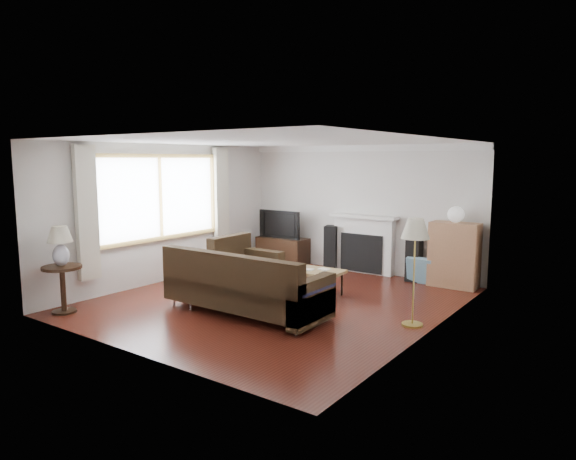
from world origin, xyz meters
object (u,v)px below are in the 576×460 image
Objects in this scene: tv_stand at (283,250)px; floor_lamp at (414,273)px; side_table at (63,289)px; sectional_sofa at (246,284)px; coffee_table at (310,282)px; bookshelf at (454,255)px.

floor_lamp reaches higher than tv_stand.
sectional_sofa is at bearing 35.35° from side_table.
floor_lamp is at bearing -18.61° from coffee_table.
coffee_table is at bearing 82.48° from sectional_sofa.
tv_stand is 0.41× the size of sectional_sofa.
tv_stand is 4.61m from floor_lamp.
coffee_table is 3.78m from side_table.
tv_stand is 0.98× the size of bookshelf.
tv_stand is 3.69m from bookshelf.
floor_lamp is at bearing -84.34° from bookshelf.
floor_lamp is 5.01m from side_table.
sectional_sofa is 3.86× the size of side_table.
floor_lamp reaches higher than bookshelf.
sectional_sofa is at bearing -120.59° from bookshelf.
bookshelf is 1.04× the size of coffee_table.
sectional_sofa reaches higher than tv_stand.
side_table is at bearing -95.39° from tv_stand.
side_table is (-0.45, -4.80, 0.07)m from tv_stand.
sectional_sofa is 2.66m from side_table.
side_table is (-2.36, -2.95, 0.13)m from coffee_table.
floor_lamp is (0.24, -2.43, 0.16)m from bookshelf.
sectional_sofa reaches higher than side_table.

